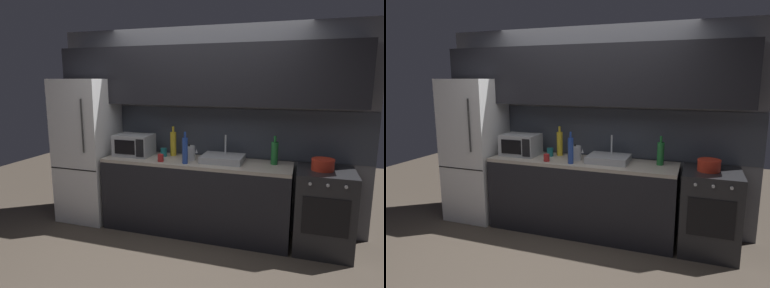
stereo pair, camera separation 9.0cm
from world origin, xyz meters
TOP-DOWN VIEW (x-y plane):
  - ground_plane at (0.00, 0.00)m, footprint 10.00×10.00m
  - back_wall at (0.00, 1.20)m, footprint 3.99×0.44m
  - counter_run at (0.00, 0.90)m, footprint 2.25×0.60m
  - refrigerator at (-1.51, 0.90)m, footprint 0.68×0.69m
  - oven_range at (1.47, 0.90)m, footprint 0.60×0.62m
  - microwave at (-0.83, 0.92)m, footprint 0.46×0.35m
  - sink_basin at (0.33, 0.93)m, footprint 0.48×0.38m
  - kettle at (-0.08, 0.90)m, footprint 0.18×0.14m
  - wine_bottle_blue at (-0.07, 0.71)m, footprint 0.07×0.07m
  - wine_bottle_green at (0.91, 1.00)m, footprint 0.08×0.08m
  - wine_bottle_yellow at (-0.35, 1.07)m, footprint 0.08×0.08m
  - mug_red at (-0.37, 0.71)m, footprint 0.07×0.07m
  - mug_teal at (-0.45, 0.98)m, footprint 0.08×0.08m
  - cooking_pot at (1.43, 0.90)m, footprint 0.24×0.24m

SIDE VIEW (x-z plane):
  - ground_plane at x=0.00m, z-range 0.00..0.00m
  - counter_run at x=0.00m, z-range 0.00..0.90m
  - oven_range at x=1.47m, z-range 0.00..0.90m
  - refrigerator at x=-1.51m, z-range 0.00..1.86m
  - sink_basin at x=0.33m, z-range 0.79..1.09m
  - mug_red at x=-0.37m, z-range 0.90..0.99m
  - mug_teal at x=-0.45m, z-range 0.90..1.00m
  - cooking_pot at x=1.43m, z-range 0.90..1.03m
  - kettle at x=-0.08m, z-range 0.89..1.08m
  - microwave at x=-0.83m, z-range 0.90..1.17m
  - wine_bottle_green at x=0.91m, z-range 0.87..1.20m
  - wine_bottle_blue at x=-0.07m, z-range 0.87..1.24m
  - wine_bottle_yellow at x=-0.35m, z-range 0.87..1.24m
  - back_wall at x=0.00m, z-range 0.30..2.80m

